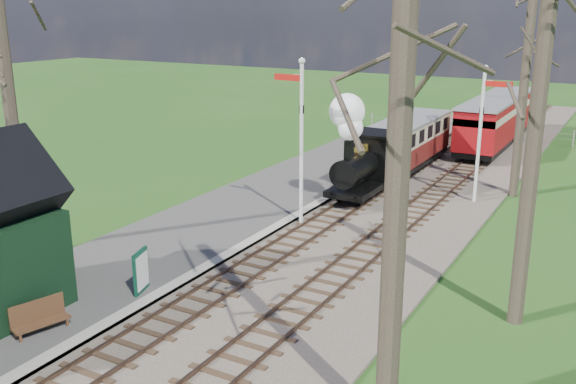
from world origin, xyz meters
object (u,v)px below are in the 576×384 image
Objects in this scene: red_carriage_b at (506,113)px; locomotive at (362,153)px; semaphore_near at (300,131)px; coach at (410,140)px; semaphore_far at (482,125)px; red_carriage_a at (485,128)px; sign_board at (141,271)px; bench at (39,317)px.

locomotive is at bearing -99.09° from red_carriage_b.
coach is (0.77, 10.14, -2.10)m from semaphore_near.
semaphore_far is at bearing -82.98° from red_carriage_b.
semaphore_near is 1.11× the size of red_carriage_b.
red_carriage_b is at bearing 90.00° from red_carriage_a.
sign_board is (-1.68, -17.80, -0.72)m from coach.
red_carriage_b is at bearing 75.78° from coach.
semaphore_near is 5.12× the size of sign_board.
red_carriage_b is at bearing 81.32° from sign_board.
semaphore_near is at bearing -99.38° from red_carriage_b.
coach is 5.93× the size of sign_board.
red_carriage_a is at bearing 101.27° from semaphore_far.
red_carriage_b reaches higher than bench.
coach reaches higher than sign_board.
semaphore_near is 20.77m from red_carriage_b.
red_carriage_b is at bearing 97.02° from semaphore_far.
locomotive is at bearing 79.47° from semaphore_near.
sign_board is 3.07m from bench.
locomotive is 16.54m from red_carriage_b.
coach is 10.59m from red_carriage_b.
semaphore_near reaches higher than sign_board.
red_carriage_b is at bearing 80.91° from locomotive.
red_carriage_b is (-1.77, 14.40, -1.73)m from semaphore_far.
sign_board reaches higher than bench.
semaphore_near is at bearing -94.34° from coach.
coach is at bearing 136.60° from semaphore_far.
semaphore_near is at bearing -100.53° from locomotive.
red_carriage_a is at bearing 61.37° from coach.
bench is at bearing -112.00° from semaphore_far.
semaphore_far is 15.16m from sign_board.
locomotive is 11.92m from sign_board.
red_carriage_a is 5.50m from red_carriage_b.
sign_board is at bearing -96.81° from semaphore_near.
locomotive is at bearing 81.89° from sign_board.
semaphore_near is 1.09× the size of semaphore_far.
locomotive is at bearing -103.56° from red_carriage_a.
locomotive is at bearing 80.96° from bench.
red_carriage_b is 28.40m from sign_board.
sign_board is at bearing -98.11° from locomotive.
sign_board is at bearing 77.36° from bench.
locomotive is 0.63× the size of coach.
locomotive reaches higher than sign_board.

